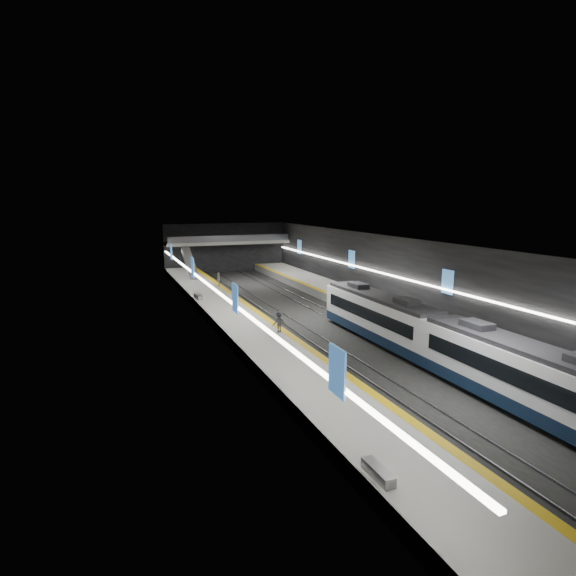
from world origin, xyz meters
name	(u,v)px	position (x,y,z in m)	size (l,w,h in m)	color
ground	(311,320)	(0.00, 0.00, 0.00)	(70.00, 70.00, 0.00)	black
ceiling	(312,240)	(0.00, 0.00, 8.00)	(20.00, 70.00, 0.04)	beige
wall_left	(212,287)	(-10.00, 0.00, 4.00)	(0.04, 70.00, 8.00)	black
wall_right	(398,275)	(10.00, 0.00, 4.00)	(0.04, 70.00, 8.00)	black
wall_back	(226,248)	(0.00, 35.00, 4.00)	(20.00, 0.04, 8.00)	black
platform_left	(239,322)	(-7.50, 0.00, 0.50)	(5.00, 70.00, 1.00)	slate
tile_surface_left	(239,316)	(-7.50, 0.00, 1.01)	(5.00, 70.00, 0.02)	#9C9C97
tactile_strip_left	(261,314)	(-5.30, 0.00, 1.02)	(0.60, 70.00, 0.02)	gold
platform_right	(376,309)	(7.50, 0.00, 0.50)	(5.00, 70.00, 1.00)	slate
tile_surface_right	(376,304)	(7.50, 0.00, 1.01)	(5.00, 70.00, 0.02)	#9C9C97
tactile_strip_right	(358,305)	(5.30, 0.00, 1.02)	(0.60, 70.00, 0.02)	gold
rails	(311,319)	(0.00, 0.00, 0.06)	(6.52, 70.00, 0.12)	gray
train	(437,339)	(2.50, -16.11, 2.20)	(2.69, 30.04, 3.60)	#0E1D36
ad_posters	(308,274)	(0.00, 1.00, 4.50)	(19.94, 53.50, 2.20)	#4482CD
cove_light_left	(214,289)	(-9.80, 0.00, 3.80)	(0.25, 68.60, 0.12)	white
cove_light_right	(396,277)	(9.80, 0.00, 3.80)	(0.25, 68.60, 0.12)	white
mezzanine_bridge	(229,242)	(0.00, 32.93, 5.04)	(20.00, 3.00, 1.50)	gray
escalator	(190,263)	(-7.50, 26.00, 2.90)	(1.20, 8.00, 0.60)	#99999E
bench_left_near	(378,472)	(-9.50, -27.87, 1.23)	(0.51, 1.84, 0.45)	#99999E
bench_left_far	(198,297)	(-9.46, 9.60, 1.23)	(0.53, 1.91, 0.47)	#99999E
bench_right_near	(411,307)	(9.50, -3.30, 1.24)	(0.54, 1.94, 0.47)	#99999E
bench_right_far	(366,291)	(9.50, 5.55, 1.22)	(0.50, 1.79, 0.44)	#99999E
passenger_right_a	(513,353)	(6.06, -19.54, 1.76)	(0.56, 0.37, 1.53)	#CD4C59
passenger_right_b	(484,336)	(6.78, -16.13, 1.92)	(0.89, 0.70, 1.84)	#538DB5
passenger_left_a	(219,279)	(-5.57, 16.42, 1.87)	(1.02, 0.43, 1.74)	beige
passenger_left_b	(279,322)	(-5.87, -6.58, 1.88)	(1.13, 0.65, 1.75)	#3A3A41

